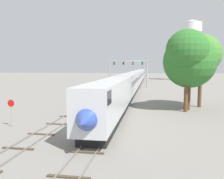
# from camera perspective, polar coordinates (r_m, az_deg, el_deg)

# --- Properties ---
(ground_plane) EXTENTS (400.00, 400.00, 0.00)m
(ground_plane) POSITION_cam_1_polar(r_m,az_deg,el_deg) (24.48, -6.89, -9.68)
(ground_plane) COLOR gray
(track_main) EXTENTS (2.60, 200.00, 0.16)m
(track_main) POSITION_cam_1_polar(r_m,az_deg,el_deg) (83.06, 5.95, 1.13)
(track_main) COLOR slate
(track_main) RESTS_ON ground
(track_near) EXTENTS (2.60, 160.00, 0.16)m
(track_near) POSITION_cam_1_polar(r_m,az_deg,el_deg) (63.81, 0.01, -0.16)
(track_near) COLOR slate
(track_near) RESTS_ON ground
(passenger_train) EXTENTS (3.04, 113.56, 4.80)m
(passenger_train) POSITION_cam_1_polar(r_m,az_deg,el_deg) (73.50, 5.56, 2.55)
(passenger_train) COLOR silver
(passenger_train) RESTS_ON ground
(signal_gantry) EXTENTS (12.10, 0.49, 8.64)m
(signal_gantry) POSITION_cam_1_polar(r_m,az_deg,el_deg) (73.53, 3.83, 5.44)
(signal_gantry) COLOR #999BA0
(signal_gantry) RESTS_ON ground
(water_tower) EXTENTS (8.30, 8.30, 26.96)m
(water_tower) POSITION_cam_1_polar(r_m,az_deg,el_deg) (115.19, 18.49, 12.23)
(water_tower) COLOR beige
(water_tower) RESTS_ON ground
(stop_sign) EXTENTS (0.76, 0.08, 2.88)m
(stop_sign) POSITION_cam_1_polar(r_m,az_deg,el_deg) (27.72, -22.82, -4.32)
(stop_sign) COLOR gray
(stop_sign) RESTS_ON ground
(trackside_tree_left) EXTENTS (7.61, 7.61, 10.88)m
(trackside_tree_left) POSITION_cam_1_polar(r_m,az_deg,el_deg) (36.75, 17.94, 6.28)
(trackside_tree_left) COLOR brown
(trackside_tree_left) RESTS_ON ground
(trackside_tree_mid) EXTENTS (5.91, 5.91, 11.52)m
(trackside_tree_mid) POSITION_cam_1_polar(r_m,az_deg,el_deg) (35.12, 17.44, 8.72)
(trackside_tree_mid) COLOR brown
(trackside_tree_mid) RESTS_ON ground
(trackside_tree_right) EXTENTS (6.15, 6.15, 11.35)m
(trackside_tree_right) POSITION_cam_1_polar(r_m,az_deg,el_deg) (39.92, 20.39, 7.82)
(trackside_tree_right) COLOR brown
(trackside_tree_right) RESTS_ON ground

